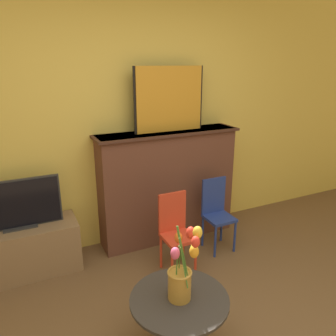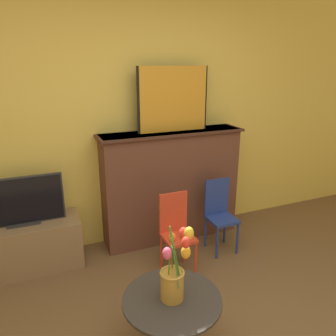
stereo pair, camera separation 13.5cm
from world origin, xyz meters
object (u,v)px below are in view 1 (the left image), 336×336
Objects in this scene: painting at (169,99)px; tv_monitor at (17,205)px; vase_tulips at (182,274)px; chair_red at (175,228)px; chair_blue at (217,210)px.

tv_monitor is (-1.50, -0.06, -0.83)m from painting.
vase_tulips is (0.87, -1.43, -0.04)m from tv_monitor.
chair_red is 0.58m from chair_blue.
tv_monitor reaches higher than chair_blue.
painting is 1.27m from chair_red.
tv_monitor is 0.99× the size of chair_blue.
chair_red is (1.28, -0.53, -0.26)m from tv_monitor.
painting is at bearing 69.23° from chair_red.
chair_blue is at bearing -11.42° from tv_monitor.
tv_monitor is at bearing -177.75° from painting.
painting reaches higher than vase_tulips.
painting is 1.42× the size of vase_tulips.
painting is 1.01× the size of chair_blue.
chair_blue is at bearing 47.51° from vase_tulips.
tv_monitor is 1.39× the size of vase_tulips.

